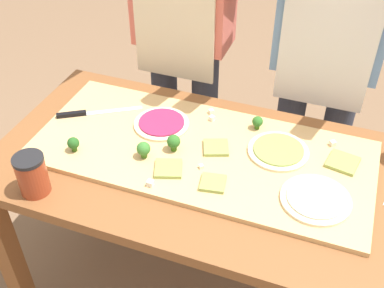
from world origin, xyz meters
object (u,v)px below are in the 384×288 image
object	(u,v)px
broccoli_floret_back_mid	(258,122)
cheese_crumble_d	(211,112)
pizza_whole_pesto_green	(278,151)
broccoli_floret_center_left	(144,149)
sauce_jar	(32,175)
pizza_slice_near_left	(213,183)
cheese_crumble_b	(333,143)
pizza_whole_cheese_artichoke	(316,199)
prep_table	(212,188)
cheese_crumble_a	(150,183)
cook_right	(329,45)
cheese_crumble_e	(212,118)
pizza_slice_far_right	(216,148)
chefs_knife	(88,113)
cook_left	(183,21)
pizza_whole_beet_magenta	(162,123)
broccoli_floret_back_left	(174,142)
pizza_slice_center	(168,168)
cheese_crumble_c	(201,167)
pizza_slice_near_right	(343,162)

from	to	relation	value
broccoli_floret_back_mid	cheese_crumble_d	xyz separation A→B (m)	(-0.19, 0.03, -0.02)
pizza_whole_pesto_green	broccoli_floret_center_left	world-z (taller)	broccoli_floret_center_left
sauce_jar	pizza_slice_near_left	bearing A→B (deg)	21.18
pizza_slice_near_left	broccoli_floret_center_left	bearing A→B (deg)	170.01
cheese_crumble_b	pizza_whole_cheese_artichoke	bearing A→B (deg)	-92.61
prep_table	cheese_crumble_a	size ratio (longest dim) A/B	77.62
pizza_whole_cheese_artichoke	cook_right	world-z (taller)	cook_right
cheese_crumble_a	cheese_crumble_e	size ratio (longest dim) A/B	1.13
cheese_crumble_e	pizza_slice_far_right	bearing A→B (deg)	-66.97
cheese_crumble_b	pizza_slice_near_left	bearing A→B (deg)	-135.19
chefs_knife	cook_left	distance (m)	0.55
broccoli_floret_center_left	cook_left	bearing A→B (deg)	98.86
pizza_whole_beet_magenta	cheese_crumble_a	distance (m)	0.32
prep_table	pizza_slice_near_left	size ratio (longest dim) A/B	19.27
pizza_slice_far_right	cheese_crumble_e	size ratio (longest dim) A/B	4.92
broccoli_floret_back_mid	broccoli_floret_back_left	world-z (taller)	broccoli_floret_back_left
pizza_whole_cheese_artichoke	cheese_crumble_d	size ratio (longest dim) A/B	13.28
cheese_crumble_b	cook_left	size ratio (longest dim) A/B	0.01
chefs_knife	cheese_crumble_a	bearing A→B (deg)	-35.25
broccoli_floret_center_left	cheese_crumble_d	xyz separation A→B (m)	(0.13, 0.32, -0.03)
pizza_whole_beet_magenta	cook_right	size ratio (longest dim) A/B	0.12
pizza_slice_center	cook_right	distance (m)	0.79
cheese_crumble_a	cheese_crumble_d	xyz separation A→B (m)	(0.06, 0.44, -0.00)
pizza_whole_cheese_artichoke	cheese_crumble_b	world-z (taller)	cheese_crumble_b
broccoli_floret_back_left	cheese_crumble_c	distance (m)	0.13
pizza_slice_near_right	cheese_crumble_c	xyz separation A→B (m)	(-0.44, -0.18, 0.00)
pizza_slice_far_right	cook_right	bearing A→B (deg)	60.60
pizza_slice_near_left	broccoli_floret_back_left	size ratio (longest dim) A/B	1.28
pizza_whole_cheese_artichoke	cook_right	distance (m)	0.66
prep_table	pizza_whole_beet_magenta	xyz separation A→B (m)	(-0.24, 0.12, 0.14)
chefs_knife	pizza_slice_near_left	bearing A→B (deg)	-19.07
pizza_slice_near_right	cheese_crumble_d	distance (m)	0.52
chefs_knife	sauce_jar	size ratio (longest dim) A/B	2.06
pizza_slice_center	pizza_slice_near_left	world-z (taller)	same
sauce_jar	cook_right	xyz separation A→B (m)	(0.76, 0.87, 0.15)
pizza_slice_near_left	pizza_slice_near_right	bearing A→B (deg)	32.99
broccoli_floret_center_left	chefs_knife	bearing A→B (deg)	153.81
prep_table	cook_left	world-z (taller)	cook_left
pizza_whole_beet_magenta	pizza_slice_near_right	bearing A→B (deg)	1.19
pizza_whole_cheese_artichoke	cheese_crumble_d	distance (m)	0.55
pizza_whole_pesto_green	cook_right	xyz separation A→B (m)	(0.07, 0.44, 0.20)
cheese_crumble_d	cook_right	xyz separation A→B (m)	(0.36, 0.31, 0.20)
chefs_knife	pizza_whole_cheese_artichoke	xyz separation A→B (m)	(0.89, -0.15, 0.00)
broccoli_floret_center_left	cheese_crumble_d	world-z (taller)	broccoli_floret_center_left
broccoli_floret_back_mid	cheese_crumble_c	distance (m)	0.30
pizza_slice_near_left	broccoli_floret_back_left	bearing A→B (deg)	147.62
pizza_slice_center	cheese_crumble_d	xyz separation A→B (m)	(0.03, 0.35, 0.00)
pizza_slice_near_left	cheese_crumble_d	world-z (taller)	cheese_crumble_d
cook_left	cook_right	distance (m)	0.60
pizza_whole_pesto_green	pizza_whole_cheese_artichoke	bearing A→B (deg)	-49.75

